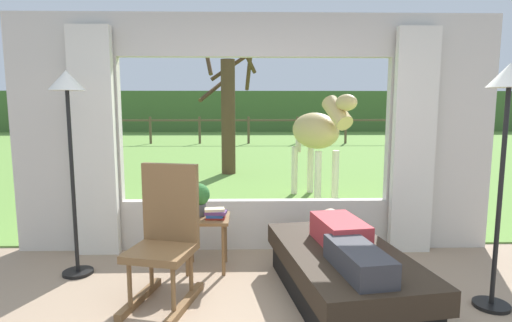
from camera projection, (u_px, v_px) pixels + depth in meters
The scene contains 16 objects.
back_wall_with_window at pixel (255, 137), 4.50m from camera, with size 5.20×0.12×2.55m.
curtain_panel_left at pixel (94, 143), 4.33m from camera, with size 0.44×0.10×2.40m, color silver.
curtain_panel_right at pixel (414, 143), 4.41m from camera, with size 0.44×0.10×2.40m, color silver.
outdoor_pasture_lawn at pixel (249, 148), 15.46m from camera, with size 36.00×21.68×0.02m, color olive.
distant_hill_ridge at pixel (248, 111), 25.05m from camera, with size 36.00×2.00×2.40m, color #466A32.
recliner_sofa at pixel (343, 273), 3.41m from camera, with size 1.15×1.82×0.42m.
reclining_person at pixel (345, 240), 3.32m from camera, with size 0.43×1.44×0.22m.
rocking_chair at pixel (166, 235), 3.37m from camera, with size 0.61×0.77×1.12m.
side_table at pixel (207, 227), 4.02m from camera, with size 0.44×0.44×0.52m.
potted_plant at pixel (199, 197), 4.04m from camera, with size 0.22×0.22×0.32m.
book_stack at pixel (215, 214), 3.94m from camera, with size 0.22×0.16×0.10m.
floor_lamp_left at pixel (68, 111), 3.73m from camera, with size 0.32×0.32×1.91m.
floor_lamp_right at pixel (507, 113), 3.09m from camera, with size 0.32×0.32×1.91m.
horse at pixel (317, 132), 6.84m from camera, with size 0.95×1.80×1.73m.
pasture_tree at pixel (228, 109), 9.39m from camera, with size 1.32×1.36×3.32m.
pasture_fence_line at pixel (249, 126), 16.89m from camera, with size 16.10×0.10×1.10m.
Camera 1 is at (-0.10, -2.23, 1.60)m, focal length 29.02 mm.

